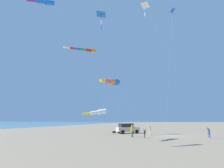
{
  "coord_description": "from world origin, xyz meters",
  "views": [
    {
      "loc": [
        1.52,
        33.79,
        2.4
      ],
      "look_at": [
        7.99,
        5.89,
        7.82
      ],
      "focal_mm": 31.02,
      "sensor_mm": 36.0,
      "label": 1
    }
  ],
  "objects_px": {
    "kite_windsock_long_streamer_right": "(98,112)",
    "kite_windsock_blue_topmost": "(112,82)",
    "cooler_box": "(114,132)",
    "kite_delta_orange_high_right": "(172,12)",
    "person_child_green_jacket": "(145,133)",
    "kite_delta_yellow_midlevel": "(101,15)",
    "kite_windsock_small_distant": "(85,50)",
    "person_child_grey_jacket": "(209,132)",
    "person_bystander_far": "(150,129)",
    "kite_windsock_teal_far_right": "(45,2)",
    "person_adult_flyer": "(132,130)",
    "parked_car": "(127,128)",
    "kite_delta_long_streamer_left": "(145,6)"
  },
  "relations": [
    {
      "from": "kite_windsock_long_streamer_right",
      "to": "kite_windsock_blue_topmost",
      "type": "height_order",
      "value": "kite_windsock_blue_topmost"
    },
    {
      "from": "cooler_box",
      "to": "kite_delta_orange_high_right",
      "type": "relative_size",
      "value": 0.04
    },
    {
      "from": "person_child_green_jacket",
      "to": "kite_windsock_blue_topmost",
      "type": "distance_m",
      "value": 8.55
    },
    {
      "from": "kite_delta_yellow_midlevel",
      "to": "kite_windsock_small_distant",
      "type": "xyz_separation_m",
      "value": [
        5.54,
        -7.6,
        -2.57
      ]
    },
    {
      "from": "person_child_grey_jacket",
      "to": "kite_windsock_small_distant",
      "type": "distance_m",
      "value": 26.02
    },
    {
      "from": "person_child_green_jacket",
      "to": "person_child_grey_jacket",
      "type": "distance_m",
      "value": 9.22
    },
    {
      "from": "person_bystander_far",
      "to": "kite_windsock_teal_far_right",
      "type": "height_order",
      "value": "kite_windsock_teal_far_right"
    },
    {
      "from": "person_child_green_jacket",
      "to": "kite_windsock_long_streamer_right",
      "type": "distance_m",
      "value": 11.61
    },
    {
      "from": "kite_delta_yellow_midlevel",
      "to": "kite_windsock_long_streamer_right",
      "type": "height_order",
      "value": "kite_delta_yellow_midlevel"
    },
    {
      "from": "person_adult_flyer",
      "to": "person_child_grey_jacket",
      "type": "distance_m",
      "value": 10.9
    },
    {
      "from": "kite_windsock_blue_topmost",
      "to": "kite_delta_yellow_midlevel",
      "type": "bearing_deg",
      "value": -30.08
    },
    {
      "from": "person_adult_flyer",
      "to": "kite_delta_yellow_midlevel",
      "type": "height_order",
      "value": "kite_delta_yellow_midlevel"
    },
    {
      "from": "kite_windsock_long_streamer_right",
      "to": "kite_windsock_small_distant",
      "type": "relative_size",
      "value": 0.44
    },
    {
      "from": "person_bystander_far",
      "to": "kite_windsock_teal_far_right",
      "type": "relative_size",
      "value": 0.09
    },
    {
      "from": "parked_car",
      "to": "kite_windsock_small_distant",
      "type": "height_order",
      "value": "kite_windsock_small_distant"
    },
    {
      "from": "cooler_box",
      "to": "kite_delta_long_streamer_left",
      "type": "height_order",
      "value": "kite_delta_long_streamer_left"
    },
    {
      "from": "kite_windsock_long_streamer_right",
      "to": "kite_windsock_small_distant",
      "type": "height_order",
      "value": "kite_windsock_small_distant"
    },
    {
      "from": "kite_delta_orange_high_right",
      "to": "kite_windsock_blue_topmost",
      "type": "distance_m",
      "value": 12.48
    },
    {
      "from": "kite_delta_orange_high_right",
      "to": "kite_windsock_teal_far_right",
      "type": "height_order",
      "value": "kite_delta_orange_high_right"
    },
    {
      "from": "person_adult_flyer",
      "to": "kite_delta_orange_high_right",
      "type": "relative_size",
      "value": 0.11
    },
    {
      "from": "person_bystander_far",
      "to": "kite_delta_orange_high_right",
      "type": "distance_m",
      "value": 20.04
    },
    {
      "from": "kite_delta_yellow_midlevel",
      "to": "kite_windsock_teal_far_right",
      "type": "xyz_separation_m",
      "value": [
        4.8,
        7.87,
        -2.25
      ]
    },
    {
      "from": "kite_windsock_teal_far_right",
      "to": "cooler_box",
      "type": "bearing_deg",
      "value": -102.65
    },
    {
      "from": "kite_windsock_long_streamer_right",
      "to": "kite_windsock_blue_topmost",
      "type": "relative_size",
      "value": 0.89
    },
    {
      "from": "person_child_green_jacket",
      "to": "kite_windsock_blue_topmost",
      "type": "bearing_deg",
      "value": 33.61
    },
    {
      "from": "cooler_box",
      "to": "person_child_grey_jacket",
      "type": "relative_size",
      "value": 0.44
    },
    {
      "from": "parked_car",
      "to": "cooler_box",
      "type": "bearing_deg",
      "value": -8.58
    },
    {
      "from": "kite_delta_yellow_midlevel",
      "to": "kite_delta_orange_high_right",
      "type": "height_order",
      "value": "kite_delta_yellow_midlevel"
    },
    {
      "from": "kite_windsock_long_streamer_right",
      "to": "kite_windsock_blue_topmost",
      "type": "distance_m",
      "value": 11.22
    },
    {
      "from": "person_adult_flyer",
      "to": "kite_windsock_small_distant",
      "type": "height_order",
      "value": "kite_windsock_small_distant"
    },
    {
      "from": "person_child_grey_jacket",
      "to": "kite_windsock_long_streamer_right",
      "type": "distance_m",
      "value": 18.6
    },
    {
      "from": "parked_car",
      "to": "kite_windsock_teal_far_right",
      "type": "bearing_deg",
      "value": 69.62
    },
    {
      "from": "kite_delta_long_streamer_left",
      "to": "cooler_box",
      "type": "bearing_deg",
      "value": -60.8
    },
    {
      "from": "kite_delta_yellow_midlevel",
      "to": "kite_windsock_blue_topmost",
      "type": "bearing_deg",
      "value": 149.92
    },
    {
      "from": "person_adult_flyer",
      "to": "kite_windsock_blue_topmost",
      "type": "distance_m",
      "value": 8.01
    },
    {
      "from": "parked_car",
      "to": "kite_windsock_blue_topmost",
      "type": "relative_size",
      "value": 0.56
    },
    {
      "from": "parked_car",
      "to": "kite_windsock_teal_far_right",
      "type": "relative_size",
      "value": 0.27
    },
    {
      "from": "person_child_green_jacket",
      "to": "kite_delta_orange_high_right",
      "type": "height_order",
      "value": "kite_delta_orange_high_right"
    },
    {
      "from": "kite_windsock_small_distant",
      "to": "person_child_green_jacket",
      "type": "bearing_deg",
      "value": 152.51
    },
    {
      "from": "cooler_box",
      "to": "person_adult_flyer",
      "type": "distance_m",
      "value": 10.08
    },
    {
      "from": "cooler_box",
      "to": "person_adult_flyer",
      "type": "bearing_deg",
      "value": 117.72
    },
    {
      "from": "kite_windsock_teal_far_right",
      "to": "person_bystander_far",
      "type": "bearing_deg",
      "value": -123.11
    },
    {
      "from": "parked_car",
      "to": "kite_delta_orange_high_right",
      "type": "xyz_separation_m",
      "value": [
        -8.29,
        12.88,
        15.89
      ]
    },
    {
      "from": "kite_delta_orange_high_right",
      "to": "kite_windsock_small_distant",
      "type": "distance_m",
      "value": 18.61
    },
    {
      "from": "kite_delta_yellow_midlevel",
      "to": "kite_windsock_long_streamer_right",
      "type": "relative_size",
      "value": 2.6
    },
    {
      "from": "person_bystander_far",
      "to": "kite_windsock_teal_far_right",
      "type": "xyz_separation_m",
      "value": [
        11.4,
        17.48,
        15.76
      ]
    },
    {
      "from": "person_child_grey_jacket",
      "to": "kite_delta_long_streamer_left",
      "type": "relative_size",
      "value": 0.08
    },
    {
      "from": "person_child_green_jacket",
      "to": "kite_windsock_long_streamer_right",
      "type": "bearing_deg",
      "value": -36.84
    },
    {
      "from": "parked_car",
      "to": "person_child_green_jacket",
      "type": "distance_m",
      "value": 10.35
    },
    {
      "from": "kite_delta_orange_high_right",
      "to": "kite_windsock_blue_topmost",
      "type": "bearing_deg",
      "value": -3.92
    }
  ]
}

